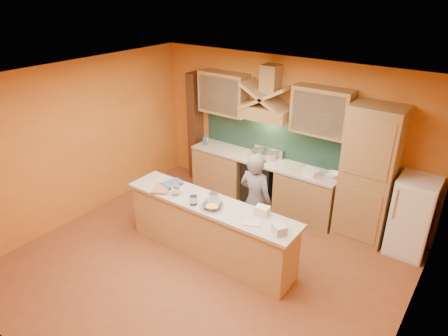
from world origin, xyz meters
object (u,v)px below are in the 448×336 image
Objects in this scene: fridge at (412,217)px; kitchen_scale at (214,197)px; mixing_bowl at (212,206)px; person at (255,201)px; stove at (262,181)px.

kitchen_scale is at bearing -144.26° from fridge.
mixing_bowl is at bearing -50.17° from kitchen_scale.
mixing_bowl is (0.12, -0.20, -0.01)m from kitchen_scale.
fridge is 3.12m from mixing_bowl.
fridge is at bearing 44.07° from kitchen_scale.
fridge is 0.80× the size of person.
mixing_bowl is (0.33, -2.00, 0.53)m from stove.
person is at bearing -63.84° from stove.
stove is 2.71m from fridge.
kitchen_scale is 0.24m from mixing_bowl.
person is (-2.08, -1.26, 0.17)m from fridge.
person reaches higher than mixing_bowl.
mixing_bowl is at bearing 73.34° from person.
kitchen_scale reaches higher than mixing_bowl.
kitchen_scale is (-2.50, -1.80, 0.34)m from fridge.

